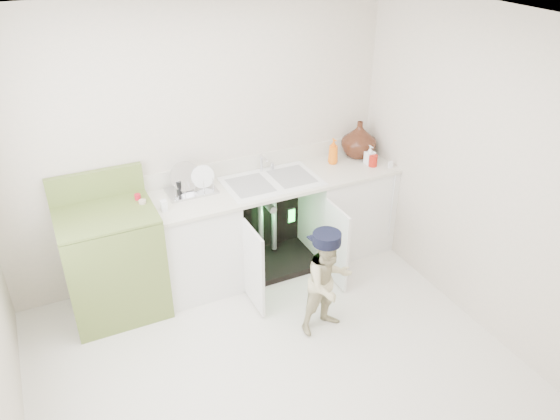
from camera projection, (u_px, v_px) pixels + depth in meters
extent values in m
plane|color=#BEB4A6|center=(273.00, 364.00, 4.17)|extent=(3.50, 3.50, 0.00)
cube|color=beige|center=(199.00, 144.00, 4.73)|extent=(3.50, 2.50, 0.02)
cube|color=beige|center=(416.00, 384.00, 2.38)|extent=(3.50, 2.50, 0.02)
cube|color=beige|center=(477.00, 174.00, 4.21)|extent=(2.50, 3.00, 0.02)
plane|color=white|center=(270.00, 26.00, 2.94)|extent=(3.50, 3.50, 0.00)
cube|color=white|center=(190.00, 247.00, 4.81)|extent=(0.80, 0.60, 0.86)
cube|color=white|center=(345.00, 208.00, 5.41)|extent=(0.80, 0.60, 0.86)
cube|color=black|center=(260.00, 213.00, 5.32)|extent=(0.80, 0.06, 0.86)
cube|color=black|center=(272.00, 261.00, 5.30)|extent=(0.80, 0.60, 0.06)
cylinder|color=gray|center=(261.00, 221.00, 5.15)|extent=(0.05, 0.05, 0.70)
cylinder|color=gray|center=(274.00, 218.00, 5.20)|extent=(0.05, 0.05, 0.70)
cylinder|color=gray|center=(269.00, 206.00, 5.05)|extent=(0.07, 0.18, 0.07)
cube|color=white|center=(254.00, 268.00, 4.58)|extent=(0.03, 0.40, 0.76)
cube|color=white|center=(336.00, 245.00, 4.88)|extent=(0.02, 0.40, 0.76)
cube|color=beige|center=(271.00, 183.00, 4.88)|extent=(2.44, 0.64, 0.03)
cube|color=beige|center=(258.00, 162.00, 5.06)|extent=(2.44, 0.02, 0.15)
cube|color=white|center=(271.00, 182.00, 4.88)|extent=(0.85, 0.55, 0.02)
cube|color=gray|center=(250.00, 185.00, 4.79)|extent=(0.34, 0.40, 0.01)
cube|color=gray|center=(292.00, 177.00, 4.95)|extent=(0.34, 0.40, 0.01)
cylinder|color=silver|center=(261.00, 163.00, 5.00)|extent=(0.03, 0.03, 0.17)
cylinder|color=silver|center=(264.00, 158.00, 4.92)|extent=(0.02, 0.14, 0.02)
cylinder|color=silver|center=(272.00, 166.00, 5.07)|extent=(0.04, 0.04, 0.06)
cylinder|color=silver|center=(392.00, 204.00, 5.23)|extent=(0.01, 0.01, 0.70)
cube|color=silver|center=(391.00, 165.00, 5.11)|extent=(0.04, 0.02, 0.06)
cube|color=silver|center=(191.00, 191.00, 4.70)|extent=(0.42, 0.28, 0.02)
cylinder|color=silver|center=(186.00, 183.00, 4.66)|extent=(0.26, 0.09, 0.25)
cylinder|color=white|center=(203.00, 182.00, 4.71)|extent=(0.20, 0.05, 0.20)
cylinder|color=silver|center=(175.00, 192.00, 4.52)|extent=(0.01, 0.01, 0.12)
cylinder|color=silver|center=(185.00, 190.00, 4.55)|extent=(0.01, 0.01, 0.12)
cylinder|color=silver|center=(194.00, 188.00, 4.59)|extent=(0.01, 0.01, 0.12)
cylinder|color=silver|center=(204.00, 186.00, 4.62)|extent=(0.01, 0.01, 0.12)
cylinder|color=silver|center=(213.00, 184.00, 4.65)|extent=(0.01, 0.01, 0.12)
imported|color=#4B2615|center=(359.00, 139.00, 5.27)|extent=(0.34, 0.34, 0.35)
imported|color=orange|center=(333.00, 151.00, 5.15)|extent=(0.10, 0.10, 0.25)
imported|color=white|center=(370.00, 155.00, 5.16)|extent=(0.08, 0.08, 0.18)
cylinder|color=#AE1A0E|center=(373.00, 161.00, 5.13)|extent=(0.08, 0.08, 0.11)
cylinder|color=red|center=(138.00, 200.00, 4.47)|extent=(0.05, 0.05, 0.10)
cylinder|color=tan|center=(143.00, 205.00, 4.42)|extent=(0.06, 0.06, 0.08)
cylinder|color=black|center=(179.00, 188.00, 4.63)|extent=(0.04, 0.04, 0.12)
cube|color=white|center=(164.00, 206.00, 4.40)|extent=(0.05, 0.05, 0.09)
cube|color=olive|center=(114.00, 264.00, 4.52)|extent=(0.77, 0.65, 0.93)
cube|color=olive|center=(104.00, 214.00, 4.28)|extent=(0.77, 0.65, 0.02)
cube|color=olive|center=(96.00, 185.00, 4.44)|extent=(0.77, 0.06, 0.24)
cylinder|color=black|center=(82.00, 230.00, 4.09)|extent=(0.17, 0.17, 0.02)
cylinder|color=silver|center=(82.00, 228.00, 4.08)|extent=(0.20, 0.20, 0.01)
cylinder|color=black|center=(76.00, 211.00, 4.34)|extent=(0.17, 0.17, 0.02)
cylinder|color=silver|center=(76.00, 209.00, 4.33)|extent=(0.20, 0.20, 0.01)
cylinder|color=black|center=(133.00, 218.00, 4.23)|extent=(0.17, 0.17, 0.02)
cylinder|color=silver|center=(133.00, 217.00, 4.23)|extent=(0.20, 0.20, 0.01)
cylinder|color=black|center=(125.00, 201.00, 4.48)|extent=(0.17, 0.17, 0.02)
cylinder|color=silver|center=(125.00, 199.00, 4.48)|extent=(0.20, 0.20, 0.01)
imported|color=beige|center=(328.00, 283.00, 4.32)|extent=(0.47, 0.39, 0.90)
cylinder|color=black|center=(331.00, 239.00, 4.11)|extent=(0.24, 0.24, 0.09)
cube|color=black|center=(323.00, 236.00, 4.20)|extent=(0.18, 0.11, 0.01)
cube|color=black|center=(291.00, 215.00, 4.71)|extent=(0.07, 0.01, 0.14)
cube|color=#26F23F|center=(292.00, 216.00, 4.70)|extent=(0.06, 0.00, 0.12)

